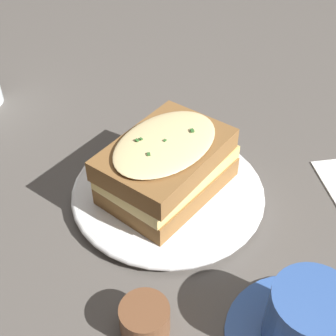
% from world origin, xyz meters
% --- Properties ---
extents(ground_plane, '(2.40, 2.40, 0.00)m').
position_xyz_m(ground_plane, '(0.00, 0.00, 0.00)').
color(ground_plane, '#514C47').
extents(dinner_plate, '(0.24, 0.24, 0.02)m').
position_xyz_m(dinner_plate, '(-0.03, -0.03, 0.01)').
color(dinner_plate, white).
rests_on(dinner_plate, ground_plane).
extents(sandwich, '(0.18, 0.19, 0.08)m').
position_xyz_m(sandwich, '(-0.03, -0.03, 0.05)').
color(sandwich, brown).
rests_on(sandwich, dinner_plate).
extents(teacup_with_saucer, '(0.14, 0.14, 0.07)m').
position_xyz_m(teacup_with_saucer, '(0.18, 0.05, 0.03)').
color(teacup_with_saucer, '#33569E').
rests_on(teacup_with_saucer, ground_plane).
extents(condiment_pot, '(0.05, 0.05, 0.03)m').
position_xyz_m(condiment_pot, '(0.14, -0.09, 0.02)').
color(condiment_pot, brown).
rests_on(condiment_pot, ground_plane).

